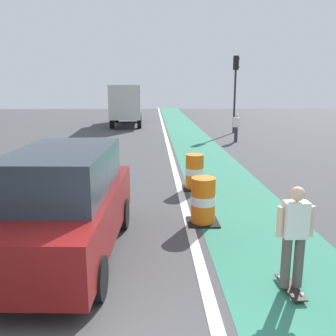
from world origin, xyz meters
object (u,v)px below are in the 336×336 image
at_px(delivery_truck_down_block, 126,103).
at_px(traffic_light_corner, 235,81).
at_px(traffic_barrel_mid, 195,172).
at_px(skateboarder_on_lane, 294,236).
at_px(traffic_barrel_front, 203,201).
at_px(pedestrian_crossing, 236,127).
at_px(parked_suv_nearest, 65,204).

xyz_separation_m(delivery_truck_down_block, traffic_light_corner, (7.66, -5.37, 1.65)).
bearing_deg(traffic_barrel_mid, skateboarder_on_lane, -81.85).
bearing_deg(traffic_barrel_mid, delivery_truck_down_block, 99.98).
height_order(traffic_barrel_front, traffic_light_corner, traffic_light_corner).
bearing_deg(pedestrian_crossing, traffic_light_corner, 79.47).
relative_size(traffic_barrel_mid, traffic_light_corner, 0.21).
relative_size(traffic_barrel_front, pedestrian_crossing, 0.68).
height_order(traffic_barrel_mid, delivery_truck_down_block, delivery_truck_down_block).
bearing_deg(traffic_barrel_front, parked_suv_nearest, -149.81).
distance_m(skateboarder_on_lane, traffic_light_corner, 20.36).
relative_size(traffic_barrel_front, traffic_barrel_mid, 1.00).
bearing_deg(skateboarder_on_lane, pedestrian_crossing, 80.52).
xyz_separation_m(traffic_barrel_mid, delivery_truck_down_block, (-3.41, 19.36, 1.31)).
bearing_deg(skateboarder_on_lane, delivery_truck_down_block, 99.56).
distance_m(skateboarder_on_lane, traffic_barrel_mid, 5.99).
bearing_deg(pedestrian_crossing, traffic_barrel_mid, -109.53).
bearing_deg(skateboarder_on_lane, traffic_light_corner, 80.30).
relative_size(skateboarder_on_lane, delivery_truck_down_block, 0.22).
xyz_separation_m(traffic_barrel_front, traffic_light_corner, (4.38, 16.93, 2.97)).
bearing_deg(traffic_barrel_front, skateboarder_on_lane, -71.79).
distance_m(traffic_barrel_front, delivery_truck_down_block, 22.58).
bearing_deg(parked_suv_nearest, traffic_barrel_front, 30.19).
bearing_deg(traffic_barrel_mid, traffic_barrel_front, -92.54).
distance_m(parked_suv_nearest, pedestrian_crossing, 15.69).
xyz_separation_m(skateboarder_on_lane, traffic_barrel_front, (-0.98, 2.98, -0.38)).
xyz_separation_m(traffic_barrel_mid, pedestrian_crossing, (3.47, 9.78, 0.33)).
distance_m(traffic_barrel_mid, traffic_light_corner, 14.92).
xyz_separation_m(skateboarder_on_lane, traffic_light_corner, (3.40, 19.91, 2.59)).
bearing_deg(traffic_barrel_mid, parked_suv_nearest, -122.46).
bearing_deg(traffic_light_corner, skateboarder_on_lane, -99.70).
height_order(traffic_light_corner, pedestrian_crossing, traffic_light_corner).
relative_size(skateboarder_on_lane, traffic_barrel_front, 1.55).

